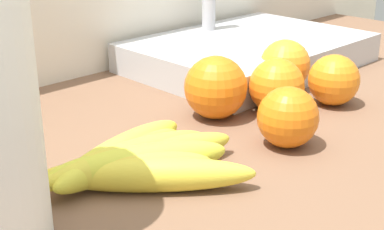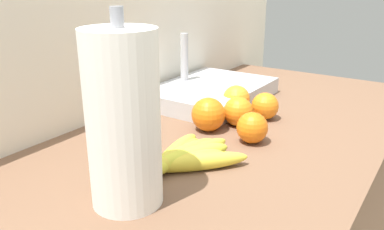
{
  "view_description": "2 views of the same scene",
  "coord_description": "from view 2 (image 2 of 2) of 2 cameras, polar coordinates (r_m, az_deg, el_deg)",
  "views": [
    {
      "loc": [
        -0.4,
        -0.41,
        1.19
      ],
      "look_at": [
        0.01,
        0.01,
        0.97
      ],
      "focal_mm": 52.01,
      "sensor_mm": 36.0,
      "label": 1
    },
    {
      "loc": [
        -0.66,
        -0.41,
        1.28
      ],
      "look_at": [
        -0.04,
        0.01,
        1.02
      ],
      "focal_mm": 36.7,
      "sensor_mm": 36.0,
      "label": 2
    }
  ],
  "objects": [
    {
      "name": "orange_back_left",
      "position": [
        0.89,
        8.74,
        -1.83
      ],
      "size": [
        0.07,
        0.07,
        0.07
      ],
      "primitive_type": "sphere",
      "color": "orange",
      "rests_on": "counter"
    },
    {
      "name": "orange_center",
      "position": [
        1.08,
        6.45,
        2.34
      ],
      "size": [
        0.07,
        0.07,
        0.07
      ],
      "primitive_type": "sphere",
      "color": "orange",
      "rests_on": "counter"
    },
    {
      "name": "orange_back_right",
      "position": [
        0.98,
        6.73,
        0.52
      ],
      "size": [
        0.07,
        0.07,
        0.07
      ],
      "primitive_type": "sphere",
      "color": "orange",
      "rests_on": "counter"
    },
    {
      "name": "paper_towel_roll",
      "position": [
        0.62,
        -9.95,
        -0.8
      ],
      "size": [
        0.12,
        0.12,
        0.32
      ],
      "color": "white",
      "rests_on": "counter"
    },
    {
      "name": "orange_far_right",
      "position": [
        1.04,
        10.57,
        1.28
      ],
      "size": [
        0.07,
        0.07,
        0.07
      ],
      "primitive_type": "sphere",
      "color": "orange",
      "rests_on": "counter"
    },
    {
      "name": "sink_basin",
      "position": [
        1.18,
        2.66,
        3.41
      ],
      "size": [
        0.39,
        0.27,
        0.19
      ],
      "color": "#B7BABF",
      "rests_on": "counter"
    },
    {
      "name": "banana_bunch",
      "position": [
        0.78,
        -0.96,
        -6.06
      ],
      "size": [
        0.22,
        0.18,
        0.04
      ],
      "color": "gold",
      "rests_on": "counter"
    },
    {
      "name": "orange_right",
      "position": [
        0.94,
        2.38,
        0.08
      ],
      "size": [
        0.08,
        0.08,
        0.08
      ],
      "primitive_type": "sphere",
      "color": "orange",
      "rests_on": "counter"
    },
    {
      "name": "wall_back",
      "position": [
        1.19,
        -13.21,
        -12.96
      ],
      "size": [
        2.05,
        0.06,
        1.3
      ],
      "primitive_type": "cube",
      "color": "silver",
      "rests_on": "ground"
    }
  ]
}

